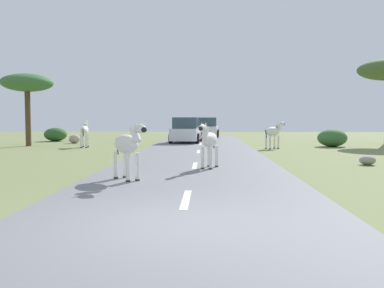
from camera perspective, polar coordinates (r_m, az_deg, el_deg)
The scene contains 15 objects.
ground_plane at distance 6.59m, azimuth -3.27°, elevation -11.62°, with size 90.00×90.00×0.00m, color olive.
road at distance 6.57m, azimuth -1.77°, elevation -11.44°, with size 6.00×64.00×0.05m, color slate.
lane_markings at distance 5.61m, azimuth -2.49°, elevation -13.82°, with size 0.16×56.00×0.01m.
zebra_0 at distance 13.60m, azimuth 2.40°, elevation 0.47°, with size 0.77×1.61×1.56m.
zebra_1 at distance 11.13m, azimuth -9.02°, elevation -0.15°, with size 1.24×1.45×1.61m.
zebra_2 at distance 24.92m, azimuth -14.85°, elevation 1.82°, with size 0.65×1.75×1.66m.
zebra_3 at distance 23.38m, azimuth 11.38°, elevation 1.67°, with size 1.41×1.29×1.60m.
car_0 at distance 28.27m, azimuth -0.77°, elevation 1.86°, with size 2.27×4.46×1.74m.
car_1 at distance 35.48m, azimuth 2.13°, elevation 2.22°, with size 2.18×4.42×1.74m.
tree_2 at distance 27.24m, azimuth -22.16°, elevation 7.83°, with size 3.13×3.13×4.47m.
bush_0 at distance 26.06m, azimuth 19.10°, elevation 0.80°, with size 1.76×1.59×1.06m, color #386633.
bush_1 at distance 32.16m, azimuth -18.63°, elevation 1.27°, with size 1.68×1.52×1.01m, color #2D5628.
rock_1 at distance 29.14m, azimuth -16.18°, elevation 0.67°, with size 0.77×0.65×0.59m, color #A89E8C.
rock_2 at distance 24.48m, azimuth -8.83°, elevation -0.08°, with size 0.46×0.47×0.32m, color #A89E8C.
rock_3 at distance 16.41m, azimuth 23.43°, elevation -2.12°, with size 0.59×0.57×0.34m, color gray.
Camera 1 is at (0.61, -6.33, 1.74)m, focal length 37.96 mm.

